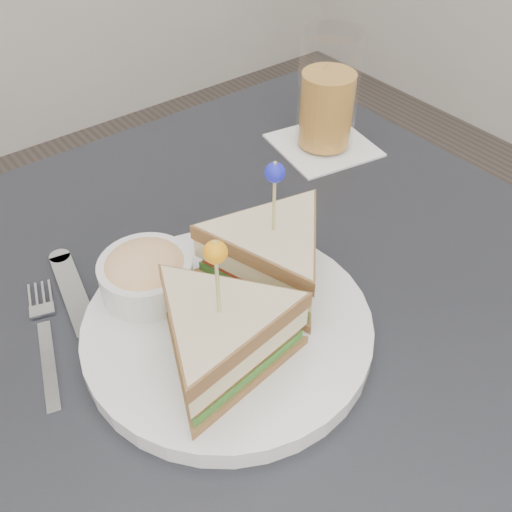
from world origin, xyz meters
The scene contains 5 objects.
table centered at (0.00, 0.00, 0.67)m, with size 0.80×0.80×0.75m.
plate_meal centered at (-0.04, -0.02, 0.80)m, with size 0.37×0.37×0.17m.
cutlery_fork centered at (-0.20, 0.09, 0.75)m, with size 0.07×0.17×0.00m.
cutlery_knife centered at (-0.16, 0.07, 0.75)m, with size 0.06×0.24×0.01m.
drink_set centered at (0.27, 0.18, 0.82)m, with size 0.15×0.15×0.17m.
Camera 1 is at (-0.25, -0.33, 1.19)m, focal length 40.00 mm.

